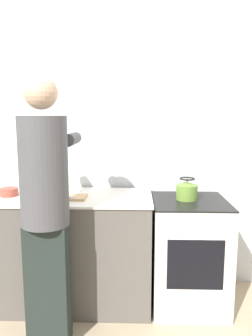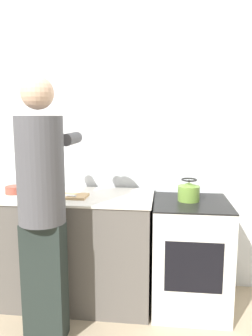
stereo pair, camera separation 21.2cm
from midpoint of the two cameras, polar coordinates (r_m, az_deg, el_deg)
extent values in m
plane|color=tan|center=(2.79, -2.17, -25.21)|extent=(12.00, 12.00, 0.00)
cube|color=silver|center=(3.01, -0.29, 3.92)|extent=(8.00, 0.05, 2.60)
cube|color=#5B5651|center=(2.90, -7.52, -13.71)|extent=(1.37, 0.63, 0.90)
cube|color=silver|center=(2.75, -7.71, -4.85)|extent=(1.39, 0.65, 0.02)
cube|color=silver|center=(2.85, 13.28, -14.58)|extent=(0.60, 0.63, 0.88)
cube|color=black|center=(2.70, 13.63, -5.88)|extent=(0.60, 0.63, 0.01)
cube|color=black|center=(2.55, 14.15, -16.47)|extent=(0.42, 0.01, 0.39)
cube|color=#212A26|center=(2.46, -11.39, -18.79)|extent=(0.28, 0.17, 0.86)
cylinder|color=#4C4C51|center=(2.21, -12.03, -0.41)|extent=(0.31, 0.31, 0.71)
sphere|color=#D1A889|center=(2.18, -12.48, 12.65)|extent=(0.21, 0.21, 0.21)
cylinder|color=#4C4C51|center=(2.50, -13.00, 5.04)|extent=(0.09, 0.30, 0.09)
cylinder|color=#4C4C51|center=(2.42, -7.01, 5.08)|extent=(0.09, 0.30, 0.09)
cube|color=tan|center=(2.68, -8.66, -4.84)|extent=(0.39, 0.18, 0.02)
cube|color=silver|center=(2.64, -7.65, -4.80)|extent=(0.13, 0.06, 0.01)
cube|color=black|center=(2.68, -9.57, -4.63)|extent=(0.08, 0.04, 0.01)
cylinder|color=olive|center=(2.71, 13.09, -4.36)|extent=(0.17, 0.17, 0.12)
cone|color=olive|center=(2.69, 13.15, -2.79)|extent=(0.14, 0.14, 0.03)
sphere|color=black|center=(2.69, 13.16, -2.25)|extent=(0.02, 0.02, 0.02)
torus|color=black|center=(2.69, 13.17, -2.01)|extent=(0.12, 0.12, 0.01)
cylinder|color=#9E4738|center=(2.89, -16.94, -3.68)|extent=(0.15, 0.15, 0.06)
cylinder|color=#756047|center=(3.04, -13.09, -2.24)|extent=(0.14, 0.14, 0.13)
cylinder|color=#28231E|center=(3.02, -13.14, -0.90)|extent=(0.14, 0.14, 0.01)
camera|label=1|loc=(0.11, -87.60, 0.38)|focal=35.00mm
camera|label=2|loc=(0.11, 92.40, -0.38)|focal=35.00mm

